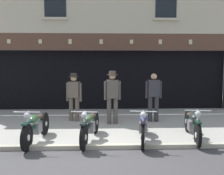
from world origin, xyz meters
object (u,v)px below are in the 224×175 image
at_px(advert_board_near, 57,68).
at_px(advert_board_far, 36,69).
at_px(motorcycle_center_left, 90,125).
at_px(salesman_right, 153,95).
at_px(salesman_left, 74,94).
at_px(motorcycle_center, 143,125).
at_px(shopkeeper_center, 112,94).
at_px(motorcycle_left, 36,126).
at_px(motorcycle_center_right, 192,124).

bearing_deg(advert_board_near, advert_board_far, 180.00).
bearing_deg(advert_board_near, motorcycle_center_left, -70.16).
bearing_deg(salesman_right, salesman_left, -3.51).
bearing_deg(salesman_left, motorcycle_center, 143.37).
bearing_deg(salesman_right, shopkeeper_center, 11.92).
relative_size(motorcycle_center_left, salesman_right, 1.23).
bearing_deg(salesman_left, advert_board_near, -54.06).
distance_m(motorcycle_center, advert_board_near, 5.86).
relative_size(motorcycle_left, salesman_right, 1.18).
height_order(salesman_left, advert_board_near, advert_board_near).
bearing_deg(salesman_right, advert_board_far, -28.23).
height_order(motorcycle_left, shopkeeper_center, shopkeeper_center).
relative_size(motorcycle_center_right, salesman_right, 1.21).
bearing_deg(salesman_left, shopkeeper_center, 172.84).
xyz_separation_m(salesman_right, advert_board_near, (-3.78, 2.58, 0.92)).
distance_m(motorcycle_center_right, shopkeeper_center, 2.77).
height_order(motorcycle_center_left, advert_board_far, advert_board_far).
bearing_deg(advert_board_far, salesman_right, -28.75).
relative_size(motorcycle_center, motorcycle_center_right, 0.96).
bearing_deg(advert_board_near, salesman_left, -66.94).
xyz_separation_m(motorcycle_center, salesman_left, (-2.05, 2.40, 0.52)).
bearing_deg(motorcycle_left, motorcycle_center_right, -174.25).
bearing_deg(motorcycle_center, motorcycle_left, 9.55).
relative_size(motorcycle_center, salesman_right, 1.17).
height_order(motorcycle_center_left, salesman_left, salesman_left).
height_order(motorcycle_center_right, salesman_right, salesman_right).
bearing_deg(advert_board_near, motorcycle_left, -85.99).
xyz_separation_m(motorcycle_center, advert_board_near, (-3.07, 4.79, 1.43)).
distance_m(motorcycle_center_right, salesman_right, 2.21).
xyz_separation_m(motorcycle_center_right, advert_board_far, (-5.33, 4.63, 1.39)).
distance_m(motorcycle_left, advert_board_near, 5.00).
bearing_deg(advert_board_far, motorcycle_center_right, -40.98).
bearing_deg(salesman_left, motorcycle_center_right, 159.38).
relative_size(shopkeeper_center, advert_board_far, 1.98).
bearing_deg(advert_board_far, advert_board_near, -0.00).
distance_m(motorcycle_center_left, shopkeeper_center, 2.03).
bearing_deg(motorcycle_left, motorcycle_center_left, -173.35).
height_order(motorcycle_center_left, salesman_right, salesman_right).
relative_size(motorcycle_center_left, advert_board_far, 2.29).
relative_size(motorcycle_left, motorcycle_center_right, 0.98).
bearing_deg(salesman_left, salesman_right, -171.15).
relative_size(shopkeeper_center, advert_board_near, 2.00).
xyz_separation_m(salesman_left, salesman_right, (2.76, -0.19, -0.01)).
relative_size(motorcycle_center_right, advert_board_far, 2.27).
xyz_separation_m(shopkeeper_center, advert_board_far, (-3.27, 2.87, 0.80)).
bearing_deg(motorcycle_left, advert_board_far, -71.54).
bearing_deg(salesman_right, advert_board_near, -33.80).
bearing_deg(advert_board_far, salesman_left, -50.88).
xyz_separation_m(motorcycle_center_left, salesman_right, (2.08, 2.13, 0.51)).
xyz_separation_m(motorcycle_center_left, salesman_left, (-0.68, 2.32, 0.53)).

